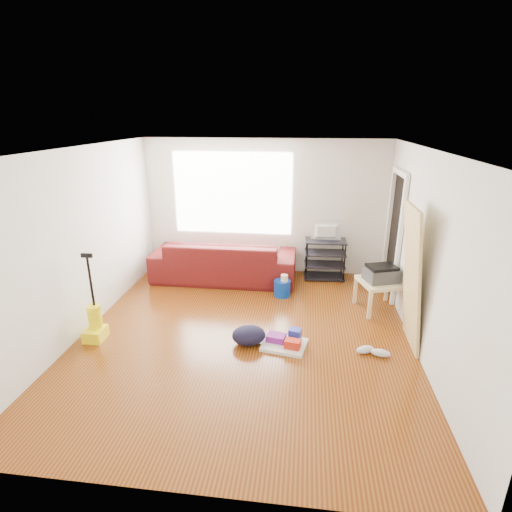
# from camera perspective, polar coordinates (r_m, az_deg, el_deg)

# --- Properties ---
(room) EXTENTS (4.51, 5.01, 2.51)m
(room) POSITION_cam_1_polar(r_m,az_deg,el_deg) (5.26, -0.66, 1.44)
(room) COLOR #58220B
(room) RESTS_ON ground
(sofa) EXTENTS (2.59, 1.01, 0.76)m
(sofa) POSITION_cam_1_polar(r_m,az_deg,el_deg) (7.48, -4.47, -3.23)
(sofa) COLOR #47120E
(sofa) RESTS_ON ground
(tv_stand) EXTENTS (0.75, 0.44, 0.74)m
(tv_stand) POSITION_cam_1_polar(r_m,az_deg,el_deg) (7.47, 9.81, -0.40)
(tv_stand) COLOR black
(tv_stand) RESTS_ON ground
(tv) EXTENTS (0.55, 0.07, 0.31)m
(tv) POSITION_cam_1_polar(r_m,az_deg,el_deg) (7.31, 10.04, 3.41)
(tv) COLOR black
(tv) RESTS_ON tv_stand
(side_table) EXTENTS (0.74, 0.74, 0.49)m
(side_table) POSITION_cam_1_polar(r_m,az_deg,el_deg) (6.45, 17.29, -4.02)
(side_table) COLOR beige
(side_table) RESTS_ON ground
(printer) EXTENTS (0.56, 0.49, 0.25)m
(printer) POSITION_cam_1_polar(r_m,az_deg,el_deg) (6.38, 17.46, -2.39)
(printer) COLOR #383839
(printer) RESTS_ON side_table
(bucket) EXTENTS (0.33, 0.33, 0.28)m
(bucket) POSITION_cam_1_polar(r_m,az_deg,el_deg) (6.79, 3.74, -5.66)
(bucket) COLOR #0836AB
(bucket) RESTS_ON ground
(toilet_paper) EXTENTS (0.12, 0.12, 0.11)m
(toilet_paper) POSITION_cam_1_polar(r_m,az_deg,el_deg) (6.69, 4.05, -4.26)
(toilet_paper) COLOR silver
(toilet_paper) RESTS_ON bucket
(cleaning_tray) EXTENTS (0.63, 0.54, 0.20)m
(cleaning_tray) POSITION_cam_1_polar(r_m,az_deg,el_deg) (5.40, 4.24, -12.11)
(cleaning_tray) COLOR white
(cleaning_tray) RESTS_ON ground
(backpack) EXTENTS (0.52, 0.45, 0.25)m
(backpack) POSITION_cam_1_polar(r_m,az_deg,el_deg) (5.46, -1.03, -12.37)
(backpack) COLOR #181833
(backpack) RESTS_ON ground
(sneakers) EXTENTS (0.45, 0.23, 0.10)m
(sneakers) POSITION_cam_1_polar(r_m,az_deg,el_deg) (5.42, 16.34, -12.92)
(sneakers) COLOR silver
(sneakers) RESTS_ON ground
(vacuum) EXTENTS (0.26, 0.29, 1.21)m
(vacuum) POSITION_cam_1_polar(r_m,az_deg,el_deg) (5.88, -22.03, -8.97)
(vacuum) COLOR #FFF00F
(vacuum) RESTS_ON ground
(door_panel) EXTENTS (0.23, 0.75, 1.87)m
(door_panel) POSITION_cam_1_polar(r_m,az_deg,el_deg) (5.82, 20.23, -11.57)
(door_panel) COLOR tan
(door_panel) RESTS_ON ground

